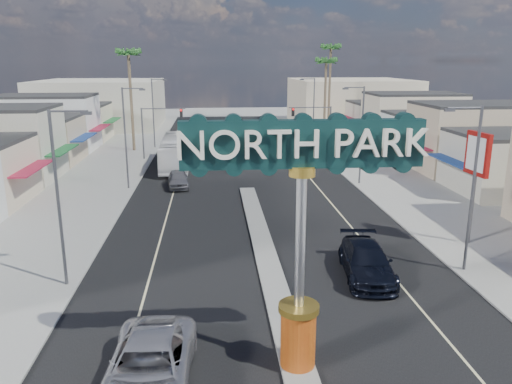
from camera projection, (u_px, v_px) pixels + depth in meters
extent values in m
plane|color=gray|center=(246.00, 187.00, 45.75)|extent=(160.00, 160.00, 0.00)
cube|color=black|center=(246.00, 187.00, 45.75)|extent=(20.00, 120.00, 0.01)
cube|color=gray|center=(264.00, 249.00, 30.31)|extent=(1.30, 30.00, 0.16)
cube|color=gray|center=(90.00, 189.00, 44.54)|extent=(8.00, 120.00, 0.12)
cube|color=gray|center=(394.00, 183.00, 46.92)|extent=(8.00, 120.00, 0.12)
cube|color=beige|center=(23.00, 137.00, 55.46)|extent=(12.00, 42.00, 6.00)
cube|color=#B7B29E|center=(439.00, 132.00, 59.55)|extent=(12.00, 42.00, 6.00)
cube|color=#B7B29E|center=(101.00, 104.00, 86.20)|extent=(20.00, 20.00, 8.00)
cube|color=beige|center=(350.00, 102.00, 89.94)|extent=(20.00, 20.00, 8.00)
cylinder|color=#B0320D|center=(298.00, 338.00, 18.45)|extent=(1.30, 1.30, 2.20)
cylinder|color=gold|center=(299.00, 308.00, 18.14)|extent=(1.50, 1.50, 0.25)
cylinder|color=#B7B7BC|center=(300.00, 243.00, 17.50)|extent=(0.36, 0.36, 4.80)
cylinder|color=gold|center=(302.00, 171.00, 16.84)|extent=(0.90, 0.90, 0.35)
cube|color=black|center=(303.00, 144.00, 16.61)|extent=(8.20, 0.50, 1.60)
cylinder|color=#47474C|center=(143.00, 134.00, 57.53)|extent=(0.18, 0.18, 6.00)
cylinder|color=#47474C|center=(163.00, 109.00, 57.01)|extent=(5.00, 0.12, 0.12)
cube|color=black|center=(181.00, 113.00, 57.30)|extent=(0.32, 0.32, 1.00)
sphere|color=red|center=(181.00, 110.00, 57.05)|extent=(0.22, 0.22, 0.22)
cylinder|color=#47474C|center=(330.00, 132.00, 59.40)|extent=(0.18, 0.18, 6.00)
cylinder|color=#47474C|center=(310.00, 107.00, 58.45)|extent=(5.00, 0.12, 0.12)
cube|color=black|center=(293.00, 112.00, 58.41)|extent=(0.32, 0.32, 1.00)
sphere|color=red|center=(293.00, 109.00, 58.15)|extent=(0.22, 0.22, 0.22)
cylinder|color=#47474C|center=(58.00, 202.00, 24.43)|extent=(0.16, 0.16, 9.00)
cylinder|color=#47474C|center=(69.00, 111.00, 23.39)|extent=(1.80, 0.10, 0.10)
cube|color=#47474C|center=(86.00, 113.00, 23.48)|extent=(0.50, 0.22, 0.15)
cylinder|color=#47474C|center=(125.00, 140.00, 43.70)|extent=(0.16, 0.16, 9.00)
cylinder|color=#47474C|center=(133.00, 88.00, 42.65)|extent=(1.80, 0.10, 0.10)
cube|color=#47474C|center=(142.00, 90.00, 42.75)|extent=(0.50, 0.22, 0.15)
cylinder|color=#47474C|center=(153.00, 114.00, 64.89)|extent=(0.16, 0.16, 9.00)
cylinder|color=#47474C|center=(159.00, 79.00, 63.85)|extent=(1.80, 0.10, 0.10)
cube|color=#47474C|center=(165.00, 80.00, 63.94)|extent=(0.50, 0.22, 0.15)
cylinder|color=#47474C|center=(473.00, 192.00, 26.24)|extent=(0.16, 0.16, 9.00)
cylinder|color=#47474C|center=(465.00, 108.00, 25.04)|extent=(1.80, 0.10, 0.10)
cube|color=#47474C|center=(450.00, 110.00, 25.00)|extent=(0.50, 0.22, 0.15)
cylinder|color=#47474C|center=(362.00, 137.00, 45.50)|extent=(0.16, 0.16, 9.00)
cylinder|color=#47474C|center=(354.00, 87.00, 44.30)|extent=(1.80, 0.10, 0.10)
cube|color=#47474C|center=(346.00, 89.00, 44.26)|extent=(0.50, 0.22, 0.15)
cylinder|color=#47474C|center=(314.00, 112.00, 66.69)|extent=(0.16, 0.16, 9.00)
cylinder|color=#47474C|center=(308.00, 79.00, 65.50)|extent=(1.80, 0.10, 0.10)
cube|color=#47474C|center=(302.00, 80.00, 65.45)|extent=(0.50, 0.22, 0.15)
cylinder|color=brown|center=(131.00, 104.00, 62.38)|extent=(0.36, 0.36, 12.00)
cylinder|color=brown|center=(325.00, 102.00, 70.50)|extent=(0.36, 0.36, 11.00)
cylinder|color=brown|center=(329.00, 93.00, 76.19)|extent=(0.36, 0.36, 13.00)
imported|color=silver|center=(149.00, 368.00, 17.29)|extent=(3.22, 6.50, 1.77)
imported|color=black|center=(367.00, 261.00, 26.49)|extent=(3.08, 6.22, 1.74)
imported|color=slate|center=(178.00, 179.00, 45.42)|extent=(2.19, 4.63, 1.53)
imported|color=white|center=(175.00, 152.00, 53.63)|extent=(3.08, 12.16, 3.37)
cylinder|color=#47474C|center=(471.00, 209.00, 30.83)|extent=(0.22, 0.22, 4.35)
cube|color=maroon|center=(478.00, 154.00, 29.95)|extent=(0.48, 2.19, 2.61)
cube|color=white|center=(475.00, 154.00, 29.92)|extent=(0.19, 1.74, 2.07)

